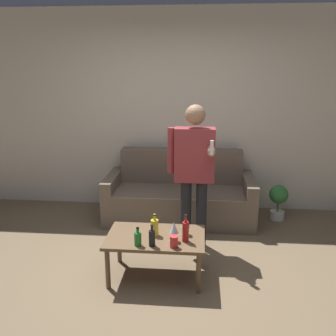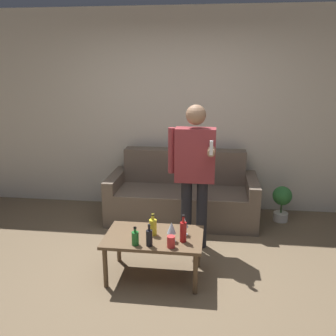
% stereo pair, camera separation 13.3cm
% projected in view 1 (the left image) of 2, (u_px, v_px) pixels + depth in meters
% --- Properties ---
extents(ground_plane, '(16.00, 16.00, 0.00)m').
position_uv_depth(ground_plane, '(159.00, 291.00, 3.38)').
color(ground_plane, '#756047').
extents(wall_back, '(8.00, 0.06, 2.70)m').
position_uv_depth(wall_back, '(177.00, 112.00, 5.10)').
color(wall_back, beige).
rests_on(wall_back, ground_plane).
extents(couch, '(1.90, 0.84, 0.88)m').
position_uv_depth(couch, '(180.00, 195.00, 4.92)').
color(couch, '#6B5B4C').
rests_on(couch, ground_plane).
extents(coffee_table, '(0.92, 0.58, 0.42)m').
position_uv_depth(coffee_table, '(156.00, 241.00, 3.52)').
color(coffee_table, brown).
rests_on(coffee_table, ground_plane).
extents(bottle_orange, '(0.06, 0.06, 0.26)m').
position_uv_depth(bottle_orange, '(186.00, 231.00, 3.37)').
color(bottle_orange, '#B21E1E').
rests_on(bottle_orange, coffee_table).
extents(bottle_green, '(0.06, 0.06, 0.17)m').
position_uv_depth(bottle_green, '(138.00, 238.00, 3.30)').
color(bottle_green, '#23752D').
rests_on(bottle_green, coffee_table).
extents(bottle_dark, '(0.07, 0.07, 0.21)m').
position_uv_depth(bottle_dark, '(155.00, 227.00, 3.50)').
color(bottle_dark, yellow).
rests_on(bottle_dark, coffee_table).
extents(bottle_yellow, '(0.06, 0.06, 0.20)m').
position_uv_depth(bottle_yellow, '(152.00, 238.00, 3.29)').
color(bottle_yellow, black).
rests_on(bottle_yellow, coffee_table).
extents(wine_glass_near, '(0.08, 0.08, 0.19)m').
position_uv_depth(wine_glass_near, '(174.00, 228.00, 3.36)').
color(wine_glass_near, silver).
rests_on(wine_glass_near, coffee_table).
extents(wine_glass_far, '(0.08, 0.08, 0.18)m').
position_uv_depth(wine_glass_far, '(186.00, 222.00, 3.50)').
color(wine_glass_far, silver).
rests_on(wine_glass_far, coffee_table).
extents(cup_on_table, '(0.07, 0.07, 0.11)m').
position_uv_depth(cup_on_table, '(174.00, 242.00, 3.27)').
color(cup_on_table, red).
rests_on(cup_on_table, coffee_table).
extents(person_standing_front, '(0.50, 0.41, 1.58)m').
position_uv_depth(person_standing_front, '(194.00, 166.00, 3.98)').
color(person_standing_front, '#232328').
rests_on(person_standing_front, ground_plane).
extents(potted_plant, '(0.25, 0.25, 0.47)m').
position_uv_depth(potted_plant, '(278.00, 199.00, 4.87)').
color(potted_plant, silver).
rests_on(potted_plant, ground_plane).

